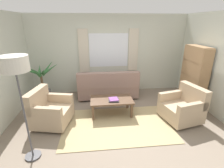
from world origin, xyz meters
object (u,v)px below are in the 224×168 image
(book_stack_on_table, at_px, (114,100))
(couch, at_px, (108,87))
(potted_plant, at_px, (43,86))
(bookshelf, at_px, (193,79))
(armchair_right, at_px, (183,107))
(coffee_table, at_px, (112,101))
(armchair_left, at_px, (49,111))
(standing_lamp, at_px, (15,71))

(book_stack_on_table, bearing_deg, couch, 92.35)
(potted_plant, bearing_deg, book_stack_on_table, -30.00)
(bookshelf, bearing_deg, armchair_right, 141.30)
(book_stack_on_table, relative_size, potted_plant, 0.24)
(coffee_table, bearing_deg, armchair_right, -15.30)
(armchair_right, height_order, coffee_table, armchair_right)
(couch, bearing_deg, potted_plant, -1.16)
(bookshelf, bearing_deg, couch, 74.34)
(armchair_right, bearing_deg, coffee_table, -118.11)
(armchair_left, height_order, potted_plant, potted_plant)
(coffee_table, bearing_deg, bookshelf, 9.27)
(armchair_right, xyz_separation_m, standing_lamp, (-3.33, -0.89, 1.28))
(armchair_left, xyz_separation_m, potted_plant, (-0.53, 1.42, 0.12))
(armchair_right, relative_size, bookshelf, 0.58)
(armchair_right, relative_size, potted_plant, 0.83)
(standing_lamp, bearing_deg, armchair_right, 14.95)
(armchair_left, xyz_separation_m, bookshelf, (3.95, 0.70, 0.42))
(couch, xyz_separation_m, coffee_table, (0.00, -1.08, 0.01))
(armchair_left, height_order, book_stack_on_table, armchair_left)
(potted_plant, distance_m, standing_lamp, 2.78)
(armchair_right, bearing_deg, book_stack_on_table, -115.65)
(coffee_table, bearing_deg, potted_plant, 151.35)
(coffee_table, distance_m, book_stack_on_table, 0.13)
(coffee_table, distance_m, standing_lamp, 2.45)
(book_stack_on_table, relative_size, standing_lamp, 0.16)
(book_stack_on_table, bearing_deg, bookshelf, 11.51)
(armchair_left, height_order, standing_lamp, standing_lamp)
(armchair_left, xyz_separation_m, coffee_table, (1.52, 0.30, 0.03))
(coffee_table, xyz_separation_m, bookshelf, (2.43, 0.40, 0.39))
(coffee_table, height_order, standing_lamp, standing_lamp)
(couch, distance_m, coffee_table, 1.08)
(bookshelf, bearing_deg, potted_plant, 80.83)
(couch, distance_m, book_stack_on_table, 1.17)
(armchair_right, bearing_deg, armchair_left, -105.81)
(armchair_left, height_order, bookshelf, bookshelf)
(armchair_right, xyz_separation_m, coffee_table, (-1.73, 0.47, 0.03))
(couch, distance_m, bookshelf, 2.56)
(potted_plant, bearing_deg, coffee_table, -28.65)
(potted_plant, relative_size, standing_lamp, 0.64)
(couch, distance_m, standing_lamp, 3.18)
(armchair_right, distance_m, bookshelf, 1.19)
(armchair_left, height_order, armchair_right, same)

